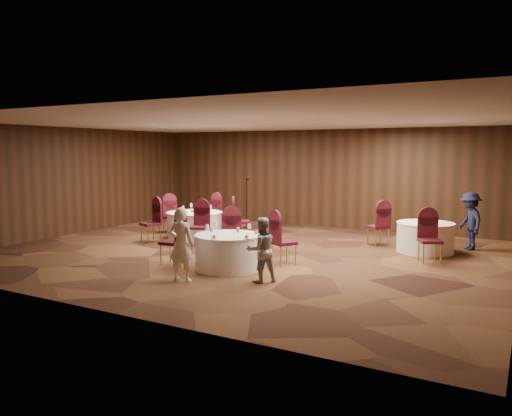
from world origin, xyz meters
The scene contains 15 objects.
ground centered at (0.00, 0.00, 0.00)m, with size 12.00×12.00×0.00m, color black.
room_shell centered at (0.00, 0.00, 1.96)m, with size 12.00×12.00×12.00m.
table_main centered at (0.56, -1.66, 0.38)m, with size 1.41×1.41×0.74m.
table_left centered at (-2.39, 1.19, 0.38)m, with size 1.61×1.61×0.74m.
table_right centered at (3.87, 2.22, 0.38)m, with size 1.38×1.38×0.74m.
chairs_main centered at (0.18, -1.03, 0.50)m, with size 2.80×1.99×1.00m.
chairs_left centered at (-2.34, 1.20, 0.50)m, with size 3.27×3.17×1.00m.
chairs_right centered at (3.39, 1.84, 0.50)m, with size 2.30×2.22×1.00m.
tabletop_main centered at (0.70, -1.78, 0.84)m, with size 1.14×1.09×0.22m.
tabletop_left centered at (-2.38, 1.18, 0.82)m, with size 0.84×0.78×0.22m.
tabletop_right centered at (4.10, 1.94, 0.90)m, with size 0.08×0.08×0.22m.
mic_stand centered at (-2.00, 3.53, 0.47)m, with size 0.24×0.24×1.61m.
woman_a centered at (0.29, -2.92, 0.72)m, with size 0.52×0.34×1.43m, color white.
woman_b centered at (1.67, -2.25, 0.62)m, with size 0.61×0.47×1.25m, color #9E9EA2.
man_c centered at (4.79, 3.10, 0.74)m, with size 0.95×0.55×1.47m, color black.
Camera 1 is at (6.12, -10.44, 2.48)m, focal length 35.00 mm.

